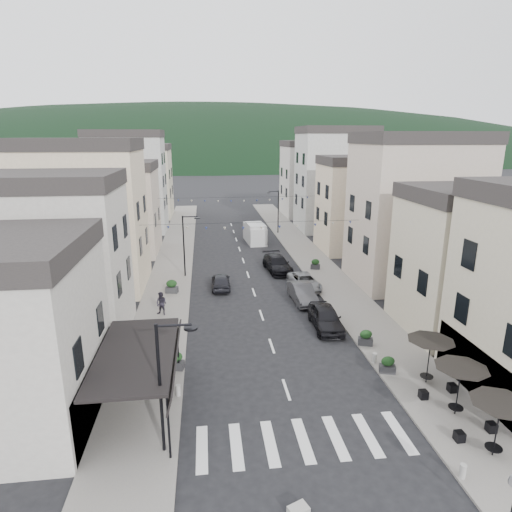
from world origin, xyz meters
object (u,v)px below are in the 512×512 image
(delivery_van, at_px, (255,233))
(pedestrian_b, at_px, (161,304))
(parked_car_e, at_px, (221,281))
(parked_car_c, at_px, (304,281))
(parked_car_b, at_px, (302,293))
(parked_car_a, at_px, (326,317))
(pedestrian_a, at_px, (133,361))
(parked_car_d, at_px, (277,264))

(delivery_van, height_order, pedestrian_b, delivery_van)
(parked_car_e, xyz_separation_m, pedestrian_b, (-4.68, -5.62, 0.32))
(parked_car_c, bearing_deg, parked_car_b, -112.17)
(delivery_van, bearing_deg, pedestrian_b, -118.20)
(parked_car_a, distance_m, parked_car_c, 8.25)
(parked_car_a, height_order, delivery_van, delivery_van)
(parked_car_c, bearing_deg, delivery_van, 91.65)
(parked_car_e, bearing_deg, parked_car_c, 174.31)
(parked_car_c, height_order, delivery_van, delivery_van)
(delivery_van, relative_size, pedestrian_b, 3.07)
(parked_car_b, xyz_separation_m, pedestrian_b, (-11.18, -1.66, 0.26))
(pedestrian_a, bearing_deg, delivery_van, 75.48)
(parked_car_c, height_order, pedestrian_b, pedestrian_b)
(parked_car_b, relative_size, pedestrian_a, 2.37)
(parked_car_b, height_order, pedestrian_a, pedestrian_a)
(parked_car_a, height_order, pedestrian_a, pedestrian_a)
(pedestrian_b, bearing_deg, pedestrian_a, -68.26)
(parked_car_b, height_order, pedestrian_b, pedestrian_b)
(parked_car_a, distance_m, pedestrian_a, 13.49)
(parked_car_a, relative_size, pedestrian_b, 2.63)
(parked_car_b, bearing_deg, parked_car_d, 91.67)
(parked_car_d, xyz_separation_m, pedestrian_a, (-11.32, -18.66, 0.31))
(parked_car_b, height_order, parked_car_e, parked_car_b)
(parked_car_e, bearing_deg, delivery_van, -105.73)
(parked_car_b, relative_size, parked_car_d, 0.86)
(parked_car_b, relative_size, parked_car_c, 0.99)
(delivery_van, distance_m, pedestrian_a, 32.78)
(parked_car_a, relative_size, parked_car_d, 0.89)
(pedestrian_a, xyz_separation_m, pedestrian_b, (0.78, 8.64, -0.07))
(parked_car_c, bearing_deg, pedestrian_b, -164.44)
(pedestrian_a, height_order, pedestrian_b, pedestrian_a)
(parked_car_a, height_order, pedestrian_b, pedestrian_b)
(pedestrian_a, distance_m, pedestrian_b, 8.68)
(parked_car_c, bearing_deg, pedestrian_a, -139.73)
(parked_car_e, distance_m, delivery_van, 17.53)
(parked_car_d, xyz_separation_m, delivery_van, (-0.80, 12.38, 0.49))
(parked_car_a, bearing_deg, pedestrian_b, 164.86)
(parked_car_b, distance_m, parked_car_d, 8.38)
(parked_car_c, height_order, parked_car_e, parked_car_e)
(parked_car_a, xyz_separation_m, pedestrian_b, (-11.69, 3.49, 0.21))
(parked_car_c, relative_size, pedestrian_a, 2.40)
(parked_car_a, distance_m, pedestrian_b, 12.20)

